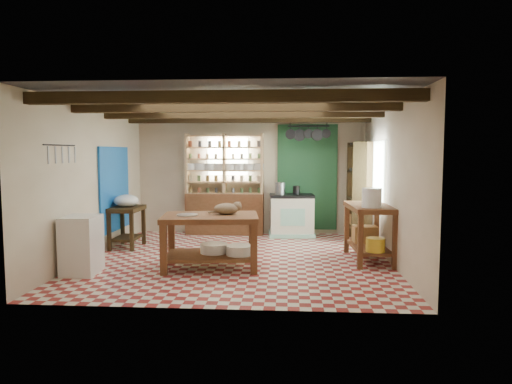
# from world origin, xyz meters

# --- Properties ---
(floor) EXTENTS (5.00, 5.00, 0.02)m
(floor) POSITION_xyz_m (0.00, 0.00, -0.01)
(floor) COLOR maroon
(floor) RESTS_ON ground
(ceiling) EXTENTS (5.00, 5.00, 0.02)m
(ceiling) POSITION_xyz_m (0.00, 0.00, 2.60)
(ceiling) COLOR #434348
(ceiling) RESTS_ON wall_back
(wall_back) EXTENTS (5.00, 0.04, 2.60)m
(wall_back) POSITION_xyz_m (0.00, 2.50, 1.30)
(wall_back) COLOR beige
(wall_back) RESTS_ON floor
(wall_front) EXTENTS (5.00, 0.04, 2.60)m
(wall_front) POSITION_xyz_m (0.00, -2.50, 1.30)
(wall_front) COLOR beige
(wall_front) RESTS_ON floor
(wall_left) EXTENTS (0.04, 5.00, 2.60)m
(wall_left) POSITION_xyz_m (-2.50, 0.00, 1.30)
(wall_left) COLOR beige
(wall_left) RESTS_ON floor
(wall_right) EXTENTS (0.04, 5.00, 2.60)m
(wall_right) POSITION_xyz_m (2.50, 0.00, 1.30)
(wall_right) COLOR beige
(wall_right) RESTS_ON floor
(ceiling_beams) EXTENTS (5.00, 3.80, 0.15)m
(ceiling_beams) POSITION_xyz_m (0.00, 0.00, 2.48)
(ceiling_beams) COLOR #342512
(ceiling_beams) RESTS_ON ceiling
(blue_wall_patch) EXTENTS (0.04, 1.40, 1.60)m
(blue_wall_patch) POSITION_xyz_m (-2.47, 0.90, 1.10)
(blue_wall_patch) COLOR blue
(blue_wall_patch) RESTS_ON wall_left
(green_wall_patch) EXTENTS (1.30, 0.04, 2.30)m
(green_wall_patch) POSITION_xyz_m (1.25, 2.47, 1.25)
(green_wall_patch) COLOR #20512E
(green_wall_patch) RESTS_ON wall_back
(window_back) EXTENTS (0.90, 0.02, 0.80)m
(window_back) POSITION_xyz_m (-0.50, 2.48, 1.70)
(window_back) COLOR beige
(window_back) RESTS_ON wall_back
(window_right) EXTENTS (0.02, 1.30, 1.20)m
(window_right) POSITION_xyz_m (2.48, 1.00, 1.40)
(window_right) COLOR beige
(window_right) RESTS_ON wall_right
(utensil_rail) EXTENTS (0.06, 0.90, 0.28)m
(utensil_rail) POSITION_xyz_m (-2.44, -1.20, 1.78)
(utensil_rail) COLOR black
(utensil_rail) RESTS_ON wall_left
(pot_rack) EXTENTS (0.86, 0.12, 0.36)m
(pot_rack) POSITION_xyz_m (1.25, 2.05, 2.18)
(pot_rack) COLOR black
(pot_rack) RESTS_ON ceiling
(shelving_unit) EXTENTS (1.70, 0.34, 2.20)m
(shelving_unit) POSITION_xyz_m (-0.55, 2.31, 1.10)
(shelving_unit) COLOR tan
(shelving_unit) RESTS_ON floor
(tall_rack) EXTENTS (0.40, 0.86, 2.00)m
(tall_rack) POSITION_xyz_m (2.28, 1.80, 1.00)
(tall_rack) COLOR #342512
(tall_rack) RESTS_ON floor
(work_table) EXTENTS (1.56, 1.14, 0.83)m
(work_table) POSITION_xyz_m (-0.37, -0.62, 0.41)
(work_table) COLOR brown
(work_table) RESTS_ON floor
(stove) EXTENTS (0.97, 0.69, 0.90)m
(stove) POSITION_xyz_m (0.91, 2.15, 0.45)
(stove) COLOR #EDE7CD
(stove) RESTS_ON floor
(prep_table) EXTENTS (0.54, 0.77, 0.78)m
(prep_table) POSITION_xyz_m (-2.20, 0.76, 0.39)
(prep_table) COLOR #342512
(prep_table) RESTS_ON floor
(white_cabinet) EXTENTS (0.50, 0.59, 0.86)m
(white_cabinet) POSITION_xyz_m (-2.22, -1.09, 0.43)
(white_cabinet) COLOR white
(white_cabinet) RESTS_ON floor
(right_counter) EXTENTS (0.71, 1.33, 0.93)m
(right_counter) POSITION_xyz_m (2.18, 0.03, 0.47)
(right_counter) COLOR brown
(right_counter) RESTS_ON floor
(cat) EXTENTS (0.46, 0.40, 0.18)m
(cat) POSITION_xyz_m (-0.13, -0.54, 0.92)
(cat) COLOR #947656
(cat) RESTS_ON work_table
(steel_tray) EXTENTS (0.36, 0.36, 0.02)m
(steel_tray) POSITION_xyz_m (-0.71, -0.71, 0.84)
(steel_tray) COLOR #9C9DA3
(steel_tray) RESTS_ON work_table
(basin_large) EXTENTS (0.47, 0.47, 0.15)m
(basin_large) POSITION_xyz_m (-0.33, -0.56, 0.29)
(basin_large) COLOR white
(basin_large) RESTS_ON work_table
(basin_small) EXTENTS (0.47, 0.47, 0.15)m
(basin_small) POSITION_xyz_m (0.09, -0.66, 0.29)
(basin_small) COLOR white
(basin_small) RESTS_ON work_table
(kettle_left) EXTENTS (0.24, 0.24, 0.26)m
(kettle_left) POSITION_xyz_m (0.66, 2.13, 1.03)
(kettle_left) COLOR #9C9DA3
(kettle_left) RESTS_ON stove
(kettle_right) EXTENTS (0.15, 0.15, 0.18)m
(kettle_right) POSITION_xyz_m (1.01, 2.16, 0.99)
(kettle_right) COLOR black
(kettle_right) RESTS_ON stove
(enamel_bowl) EXTENTS (0.46, 0.46, 0.23)m
(enamel_bowl) POSITION_xyz_m (-2.20, 0.76, 0.89)
(enamel_bowl) COLOR white
(enamel_bowl) RESTS_ON prep_table
(white_bucket) EXTENTS (0.32, 0.32, 0.31)m
(white_bucket) POSITION_xyz_m (2.15, -0.32, 1.08)
(white_bucket) COLOR white
(white_bucket) RESTS_ON right_counter
(wicker_basket) EXTENTS (0.42, 0.34, 0.28)m
(wicker_basket) POSITION_xyz_m (2.17, 0.33, 0.39)
(wicker_basket) COLOR #A77843
(wicker_basket) RESTS_ON right_counter
(yellow_tub) EXTENTS (0.31, 0.31, 0.22)m
(yellow_tub) POSITION_xyz_m (2.20, -0.42, 0.35)
(yellow_tub) COLOR gold
(yellow_tub) RESTS_ON right_counter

